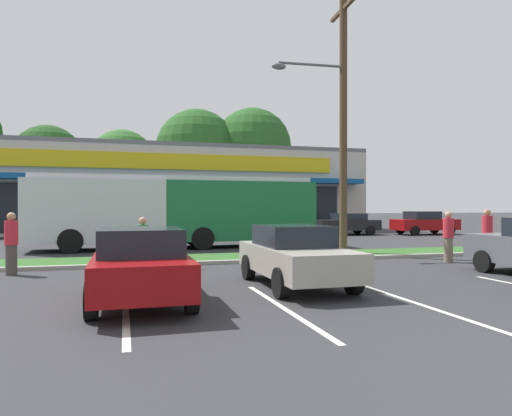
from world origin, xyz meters
TOP-DOWN VIEW (x-y plane):
  - grass_median at (0.00, 14.00)m, footprint 56.00×2.20m
  - curb_lip at (0.00, 12.78)m, footprint 56.00×0.24m
  - parking_stripe_0 at (-5.29, 6.37)m, footprint 0.12×4.80m
  - parking_stripe_1 at (-2.46, 5.86)m, footprint 0.12×4.80m
  - parking_stripe_2 at (0.19, 5.33)m, footprint 0.12×4.80m
  - storefront_building at (-2.94, 35.51)m, footprint 31.41×12.36m
  - tree_left at (-12.44, 46.84)m, footprint 6.79×6.79m
  - tree_mid_left at (-5.46, 44.46)m, footprint 6.31×6.31m
  - tree_mid at (1.47, 42.57)m, footprint 7.86×7.86m
  - tree_mid_right at (6.92, 42.12)m, footprint 7.71×7.71m
  - utility_pole at (2.77, 14.24)m, footprint 3.02×2.40m
  - city_bus at (-2.99, 19.11)m, footprint 12.81×2.93m
  - bus_stop_bench at (-4.29, 12.09)m, footprint 1.60×0.45m
  - car_1 at (14.31, 24.97)m, footprint 4.40×1.89m
  - car_2 at (-1.39, 8.12)m, footprint 1.87×4.20m
  - car_3 at (-5.01, 7.19)m, footprint 1.89×4.25m
  - car_4 at (9.04, 26.05)m, footprint 4.28×2.00m
  - pedestrian_near_bench at (-8.32, 11.91)m, footprint 0.35×0.35m
  - pedestrian_by_pole at (-4.82, 10.87)m, footprint 0.32×0.32m
  - pedestrian_mid at (7.49, 11.79)m, footprint 0.36×0.36m
  - pedestrian_far at (5.28, 11.12)m, footprint 0.35×0.35m

SIDE VIEW (x-z plane):
  - parking_stripe_0 at x=-5.29m, z-range 0.00..0.01m
  - parking_stripe_1 at x=-2.46m, z-range 0.00..0.01m
  - parking_stripe_2 at x=0.19m, z-range 0.00..0.01m
  - grass_median at x=0.00m, z-range 0.00..0.12m
  - curb_lip at x=0.00m, z-range 0.00..0.12m
  - bus_stop_bench at x=-4.29m, z-range 0.03..0.98m
  - car_2 at x=-1.39m, z-range 0.02..1.46m
  - car_3 at x=-5.01m, z-range 0.02..1.49m
  - car_4 at x=9.04m, z-range 0.03..1.48m
  - car_1 at x=14.31m, z-range 0.01..1.59m
  - pedestrian_by_pole at x=-4.82m, z-range 0.00..1.61m
  - pedestrian_far at x=5.28m, z-range 0.00..1.74m
  - pedestrian_near_bench at x=-8.32m, z-range 0.00..1.74m
  - pedestrian_mid at x=7.49m, z-range 0.00..1.81m
  - city_bus at x=-2.99m, z-range 0.14..3.39m
  - storefront_building at x=-2.94m, z-range 0.00..6.40m
  - utility_pole at x=2.77m, z-range 0.35..10.55m
  - tree_mid_left at x=-5.46m, z-range 1.50..10.83m
  - tree_left at x=-12.44m, z-range 1.51..11.34m
  - tree_mid at x=1.47m, z-range 1.71..13.01m
  - tree_mid_right at x=6.92m, z-range 1.95..13.59m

